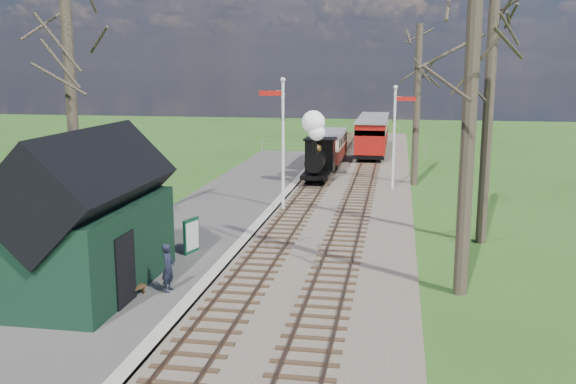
% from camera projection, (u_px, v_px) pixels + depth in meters
% --- Properties ---
extents(ground, '(140.00, 140.00, 0.00)m').
position_uv_depth(ground, '(189.00, 367.00, 14.55)').
color(ground, '#26541A').
rests_on(ground, ground).
extents(distant_hills, '(114.40, 48.00, 22.02)m').
position_uv_depth(distant_hills, '(369.00, 254.00, 79.69)').
color(distant_hills, '#385B23').
rests_on(distant_hills, ground).
extents(ballast_bed, '(8.00, 60.00, 0.10)m').
position_uv_depth(ballast_bed, '(338.00, 188.00, 35.59)').
color(ballast_bed, brown).
rests_on(ballast_bed, ground).
extents(track_near, '(1.60, 60.00, 0.15)m').
position_uv_depth(track_near, '(314.00, 187.00, 35.80)').
color(track_near, brown).
rests_on(track_near, ground).
extents(track_far, '(1.60, 60.00, 0.15)m').
position_uv_depth(track_far, '(361.00, 188.00, 35.37)').
color(track_far, brown).
rests_on(track_far, ground).
extents(platform, '(5.00, 44.00, 0.20)m').
position_uv_depth(platform, '(214.00, 217.00, 28.65)').
color(platform, '#474442').
rests_on(platform, ground).
extents(coping_strip, '(0.40, 44.00, 0.21)m').
position_uv_depth(coping_strip, '(264.00, 219.00, 28.26)').
color(coping_strip, '#B2AD9E').
rests_on(coping_strip, ground).
extents(station_shed, '(3.25, 6.30, 4.78)m').
position_uv_depth(station_shed, '(89.00, 221.00, 18.69)').
color(station_shed, black).
rests_on(station_shed, platform).
extents(semaphore_near, '(1.22, 0.24, 6.22)m').
position_uv_depth(semaphore_near, '(282.00, 135.00, 29.45)').
color(semaphore_near, silver).
rests_on(semaphore_near, ground).
extents(semaphore_far, '(1.22, 0.24, 5.72)m').
position_uv_depth(semaphore_far, '(396.00, 130.00, 34.44)').
color(semaphore_far, silver).
rests_on(semaphore_far, ground).
extents(bare_trees, '(15.51, 22.39, 12.00)m').
position_uv_depth(bare_trees, '(309.00, 109.00, 23.08)').
color(bare_trees, '#382D23').
rests_on(bare_trees, ground).
extents(fence_line, '(12.60, 0.08, 1.00)m').
position_uv_depth(fence_line, '(342.00, 148.00, 49.20)').
color(fence_line, slate).
rests_on(fence_line, ground).
extents(locomotive, '(1.65, 3.85, 4.13)m').
position_uv_depth(locomotive, '(318.00, 151.00, 36.82)').
color(locomotive, black).
rests_on(locomotive, ground).
extents(coach, '(1.93, 6.61, 2.03)m').
position_uv_depth(coach, '(329.00, 147.00, 42.77)').
color(coach, black).
rests_on(coach, ground).
extents(red_carriage_a, '(2.21, 5.48, 2.33)m').
position_uv_depth(red_carriage_a, '(371.00, 138.00, 46.35)').
color(red_carriage_a, black).
rests_on(red_carriage_a, ground).
extents(red_carriage_b, '(2.21, 5.48, 2.33)m').
position_uv_depth(red_carriage_b, '(374.00, 131.00, 51.66)').
color(red_carriage_b, black).
rests_on(red_carriage_b, ground).
extents(sign_board, '(0.33, 0.83, 1.24)m').
position_uv_depth(sign_board, '(191.00, 236.00, 22.68)').
color(sign_board, '#0D3F24').
rests_on(sign_board, platform).
extents(bench, '(0.89, 1.40, 0.77)m').
position_uv_depth(bench, '(123.00, 286.00, 18.28)').
color(bench, '#4D341B').
rests_on(bench, platform).
extents(person, '(0.35, 0.53, 1.45)m').
position_uv_depth(person, '(168.00, 268.00, 18.75)').
color(person, black).
rests_on(person, platform).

